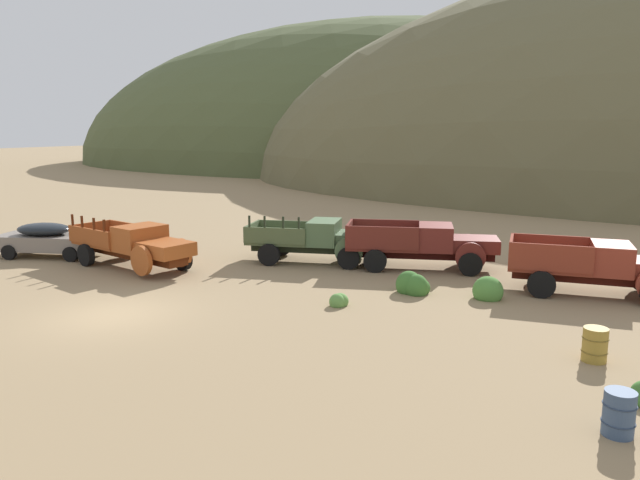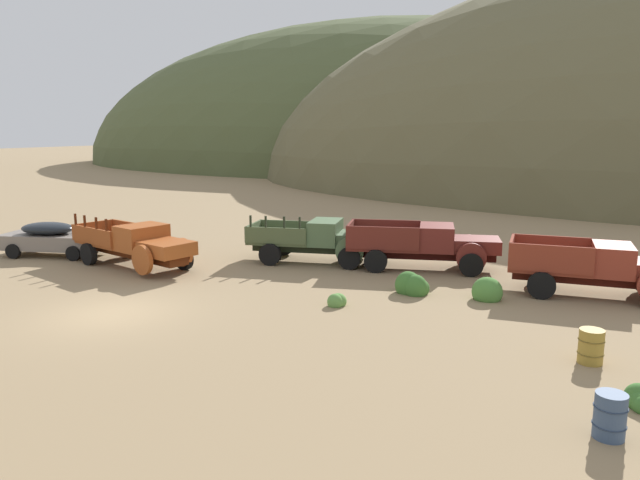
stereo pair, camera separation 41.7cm
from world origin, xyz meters
name	(u,v)px [view 1 (the left image)]	position (x,y,z in m)	size (l,w,h in m)	color
ground_plane	(113,315)	(0.00, 0.00, 0.00)	(300.00, 300.00, 0.00)	#937A56
hill_far_left	(361,165)	(-21.82, 76.93, 0.00)	(104.50, 59.98, 44.46)	#4C5633
car_primer_gray	(53,239)	(-8.96, 5.55, 0.82)	(5.35, 3.20, 1.57)	slate
truck_oxide_orange	(139,246)	(-3.60, 5.29, 1.02)	(6.71, 3.38, 2.16)	#51220D
truck_weathered_green	(322,240)	(2.79, 9.79, 1.00)	(6.02, 3.49, 2.16)	#232B1B
truck_oxblood	(431,245)	(7.48, 10.64, 1.02)	(6.54, 3.68, 1.91)	black
truck_rust_red	(606,268)	(14.15, 9.20, 1.01)	(5.98, 2.83, 1.91)	#42140D
oil_drum_foreground	(595,345)	(13.97, 2.34, 0.44)	(0.65, 0.65, 0.88)	olive
oil_drum_by_truck	(619,413)	(14.47, -1.59, 0.45)	(0.64, 0.64, 0.90)	#384C6B
bush_front_left	(487,292)	(10.47, 6.98, 0.24)	(1.06, 0.95, 1.03)	#4C8438
bush_back_edge	(414,286)	(7.94, 6.60, 0.26)	(1.25, 0.95, 1.02)	#3D702D
bush_between_trucks	(339,301)	(6.12, 4.01, 0.15)	(0.60, 0.67, 0.56)	#5B8E42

